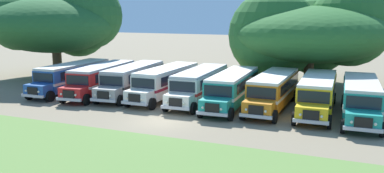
{
  "coord_description": "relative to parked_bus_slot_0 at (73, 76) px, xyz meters",
  "views": [
    {
      "loc": [
        13.13,
        -25.53,
        7.99
      ],
      "look_at": [
        0.0,
        5.93,
        1.6
      ],
      "focal_mm": 37.36,
      "sensor_mm": 36.0,
      "label": 1
    }
  ],
  "objects": [
    {
      "name": "parked_bus_slot_4",
      "position": [
        13.62,
        0.78,
        0.0
      ],
      "size": [
        3.05,
        10.89,
        2.82
      ],
      "rotation": [
        0.0,
        0.0,
        -1.53
      ],
      "color": "silver",
      "rests_on": "ground_plane"
    },
    {
      "name": "parked_bus_slot_0",
      "position": [
        0.0,
        0.0,
        0.0
      ],
      "size": [
        2.98,
        10.88,
        2.82
      ],
      "rotation": [
        0.0,
        0.0,
        -1.54
      ],
      "color": "#23519E",
      "rests_on": "ground_plane"
    },
    {
      "name": "parked_bus_slot_5",
      "position": [
        16.9,
        0.13,
        0.0
      ],
      "size": [
        3.02,
        10.88,
        2.82
      ],
      "rotation": [
        0.0,
        0.0,
        -1.53
      ],
      "color": "teal",
      "rests_on": "ground_plane"
    },
    {
      "name": "parked_bus_slot_1",
      "position": [
        3.57,
        0.02,
        0.0
      ],
      "size": [
        3.61,
        10.98,
        2.82
      ],
      "rotation": [
        0.0,
        0.0,
        -1.47
      ],
      "color": "red",
      "rests_on": "ground_plane"
    },
    {
      "name": "foreground_grass_strip",
      "position": [
        13.57,
        -16.03,
        -1.58
      ],
      "size": [
        80.0,
        11.9,
        0.01
      ],
      "primitive_type": "cube",
      "color": "olive",
      "rests_on": "ground_plane"
    },
    {
      "name": "parked_bus_slot_6",
      "position": [
        20.33,
        0.71,
        0.0
      ],
      "size": [
        2.83,
        10.86,
        2.82
      ],
      "rotation": [
        0.0,
        0.0,
        -1.59
      ],
      "color": "orange",
      "rests_on": "ground_plane"
    },
    {
      "name": "broad_shade_tree",
      "position": [
        21.78,
        11.87,
        4.19
      ],
      "size": [
        16.48,
        17.28,
        10.95
      ],
      "color": "brown",
      "rests_on": "ground_plane"
    },
    {
      "name": "parked_bus_slot_8",
      "position": [
        27.13,
        0.12,
        0.0
      ],
      "size": [
        2.99,
        10.88,
        2.82
      ],
      "rotation": [
        0.0,
        0.0,
        -1.54
      ],
      "color": "teal",
      "rests_on": "ground_plane"
    },
    {
      "name": "parked_bus_slot_7",
      "position": [
        23.9,
        0.73,
        0.0
      ],
      "size": [
        2.9,
        10.87,
        2.82
      ],
      "rotation": [
        0.0,
        0.0,
        -1.55
      ],
      "color": "yellow",
      "rests_on": "ground_plane"
    },
    {
      "name": "parked_bus_slot_3",
      "position": [
        10.15,
        0.92,
        0.0
      ],
      "size": [
        2.79,
        10.85,
        2.82
      ],
      "rotation": [
        0.0,
        0.0,
        -1.58
      ],
      "color": "silver",
      "rests_on": "ground_plane"
    },
    {
      "name": "secondary_tree",
      "position": [
        -7.26,
        7.16,
        5.0
      ],
      "size": [
        15.76,
        16.13,
        11.63
      ],
      "color": "brown",
      "rests_on": "ground_plane"
    },
    {
      "name": "parked_bus_slot_2",
      "position": [
        6.58,
        0.86,
        0.0
      ],
      "size": [
        3.45,
        10.96,
        2.82
      ],
      "rotation": [
        0.0,
        0.0,
        -1.49
      ],
      "color": "#9E9993",
      "rests_on": "ground_plane"
    },
    {
      "name": "ground_plane",
      "position": [
        13.57,
        -6.86,
        -1.58
      ],
      "size": [
        220.0,
        220.0,
        0.0
      ],
      "primitive_type": "plane",
      "color": "#84755B"
    }
  ]
}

